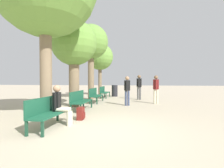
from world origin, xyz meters
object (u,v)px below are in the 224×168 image
at_px(pedestrian_near, 139,86).
at_px(pedestrian_mid, 127,89).
at_px(bench_row_0, 48,110).
at_px(bench_row_1, 80,100).
at_px(person_seated, 60,104).
at_px(pedestrian_far, 156,87).
at_px(trash_bin, 115,91).
at_px(tree_row_1, 74,45).
at_px(backpack, 81,114).
at_px(bench_row_2, 95,94).
at_px(tree_row_2, 91,43).
at_px(bench_row_3, 104,91).
at_px(tree_row_3, 100,57).

bearing_deg(pedestrian_near, pedestrian_mid, -102.62).
xyz_separation_m(bench_row_0, bench_row_1, (0.00, 2.87, 0.00)).
bearing_deg(pedestrian_mid, person_seated, -112.45).
distance_m(pedestrian_mid, pedestrian_far, 1.89).
bearing_deg(person_seated, trash_bin, 87.28).
height_order(bench_row_0, tree_row_1, tree_row_1).
height_order(bench_row_1, backpack, bench_row_1).
distance_m(bench_row_2, pedestrian_mid, 2.34).
bearing_deg(bench_row_0, bench_row_1, 90.00).
height_order(bench_row_1, tree_row_1, tree_row_1).
bearing_deg(bench_row_2, trash_bin, 80.35).
height_order(bench_row_1, tree_row_2, tree_row_2).
bearing_deg(pedestrian_near, bench_row_2, -145.07).
xyz_separation_m(bench_row_1, bench_row_2, (0.00, 2.87, 0.00)).
bearing_deg(bench_row_1, person_seated, -84.68).
bearing_deg(trash_bin, bench_row_3, -120.25).
distance_m(bench_row_0, pedestrian_far, 6.74).
relative_size(tree_row_3, pedestrian_far, 2.77).
bearing_deg(tree_row_2, tree_row_3, 90.00).
height_order(bench_row_3, tree_row_1, tree_row_1).
height_order(pedestrian_near, pedestrian_far, pedestrian_near).
height_order(bench_row_0, pedestrian_far, pedestrian_far).
distance_m(bench_row_3, tree_row_2, 3.79).
xyz_separation_m(bench_row_2, trash_bin, (0.69, 4.06, -0.02)).
bearing_deg(bench_row_3, trash_bin, 59.75).
bearing_deg(backpack, person_seated, -117.53).
bearing_deg(backpack, bench_row_1, 109.52).
bearing_deg(pedestrian_near, tree_row_1, -132.67).
bearing_deg(tree_row_3, bench_row_3, -68.25).
height_order(bench_row_2, tree_row_1, tree_row_1).
height_order(tree_row_2, tree_row_3, tree_row_2).
height_order(bench_row_1, person_seated, person_seated).
distance_m(tree_row_1, person_seated, 4.55).
distance_m(bench_row_3, tree_row_1, 5.43).
xyz_separation_m(bench_row_0, pedestrian_near, (2.70, 7.63, 0.50)).
height_order(backpack, trash_bin, trash_bin).
xyz_separation_m(bench_row_1, backpack, (0.64, -1.80, -0.28)).
bearing_deg(tree_row_1, pedestrian_far, 21.25).
relative_size(bench_row_1, bench_row_2, 1.00).
bearing_deg(pedestrian_near, bench_row_0, -109.49).
distance_m(bench_row_0, person_seated, 0.43).
distance_m(tree_row_1, tree_row_3, 6.37).
bearing_deg(bench_row_1, trash_bin, 84.32).
relative_size(person_seated, trash_bin, 1.30).
distance_m(bench_row_3, pedestrian_mid, 4.47).
relative_size(person_seated, pedestrian_far, 0.75).
xyz_separation_m(pedestrian_mid, pedestrian_far, (1.61, 0.98, 0.04)).
distance_m(tree_row_3, pedestrian_near, 4.94).
xyz_separation_m(person_seated, pedestrian_mid, (1.80, 4.35, 0.26)).
height_order(tree_row_3, pedestrian_mid, tree_row_3).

